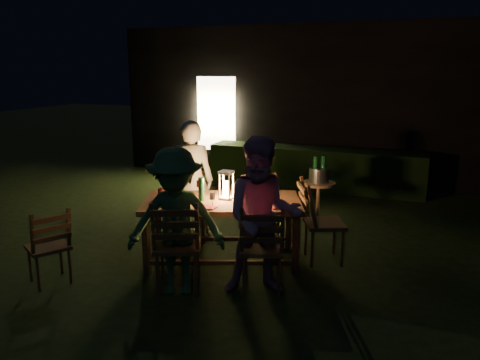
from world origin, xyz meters
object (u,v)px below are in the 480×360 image
at_px(dining_table, 222,206).
at_px(side_table, 319,187).
at_px(chair_far_left, 192,218).
at_px(chair_spare, 50,260).
at_px(person_opp_left, 176,222).
at_px(chair_near_right, 262,263).
at_px(chair_near_left, 178,261).
at_px(ice_bucket, 319,175).
at_px(chair_far_right, 264,220).
at_px(bottle_bucket_b, 323,172).
at_px(lantern, 226,187).
at_px(bottle_bucket_a, 315,172).
at_px(bottle_table, 201,189).
at_px(chair_end, 322,236).
at_px(person_opp_right, 263,217).
at_px(person_house_side, 191,180).

distance_m(dining_table, side_table, 1.97).
height_order(chair_far_left, chair_spare, chair_far_left).
bearing_deg(person_opp_left, chair_near_right, 3.12).
bearing_deg(chair_near_left, chair_near_right, -2.14).
height_order(side_table, ice_bucket, ice_bucket).
bearing_deg(chair_far_right, bottle_bucket_b, -152.36).
bearing_deg(chair_near_left, lantern, 56.52).
relative_size(person_opp_left, bottle_bucket_a, 4.90).
height_order(chair_far_right, bottle_table, bottle_table).
bearing_deg(side_table, lantern, -114.61).
relative_size(chair_end, ice_bucket, 3.55).
xyz_separation_m(chair_near_left, bottle_bucket_a, (0.91, 2.63, 0.50)).
bearing_deg(side_table, chair_end, -76.27).
height_order(person_opp_left, bottle_bucket_a, person_opp_left).
bearing_deg(bottle_bucket_a, bottle_bucket_b, 38.66).
height_order(dining_table, chair_spare, chair_spare).
relative_size(lantern, bottle_table, 1.25).
bearing_deg(ice_bucket, lantern, -114.61).
distance_m(lantern, bottle_table, 0.30).
xyz_separation_m(side_table, bottle_bucket_a, (-0.05, -0.04, 0.24)).
height_order(lantern, bottle_bucket_a, lantern).
bearing_deg(ice_bucket, side_table, 86.42).
height_order(person_opp_right, side_table, person_opp_right).
distance_m(chair_near_right, side_table, 2.37).
relative_size(chair_near_right, bottle_bucket_b, 3.17).
bearing_deg(person_house_side, bottle_bucket_a, -163.34).
bearing_deg(chair_near_right, chair_end, 48.42).
distance_m(chair_near_right, chair_far_right, 1.54).
xyz_separation_m(person_opp_right, ice_bucket, (0.10, 2.39, -0.06)).
relative_size(chair_end, side_table, 1.59).
bearing_deg(ice_bucket, chair_near_right, -93.00).
height_order(chair_far_right, ice_bucket, chair_far_right).
bearing_deg(chair_near_left, ice_bucket, 47.00).
xyz_separation_m(person_opp_right, person_opp_left, (-0.84, -0.32, -0.06)).
distance_m(chair_spare, bottle_bucket_b, 3.95).
bearing_deg(person_house_side, bottle_bucket_b, -163.27).
relative_size(chair_far_left, bottle_bucket_a, 3.16).
xyz_separation_m(ice_bucket, bottle_bucket_b, (0.05, 0.04, 0.05)).
height_order(dining_table, bottle_bucket_b, bottle_bucket_b).
bearing_deg(person_opp_left, chair_spare, 171.89).
height_order(chair_near_right, person_opp_right, person_opp_right).
height_order(dining_table, chair_far_right, chair_far_right).
distance_m(chair_end, side_table, 1.41).
bearing_deg(bottle_table, bottle_bucket_b, 60.12).
distance_m(person_house_side, person_opp_right, 1.87).
bearing_deg(bottle_bucket_b, dining_table, -115.40).
distance_m(dining_table, person_house_side, 0.94).
bearing_deg(chair_far_left, chair_end, 159.95).
height_order(chair_near_right, side_table, chair_near_right).
distance_m(person_house_side, bottle_bucket_a, 1.87).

